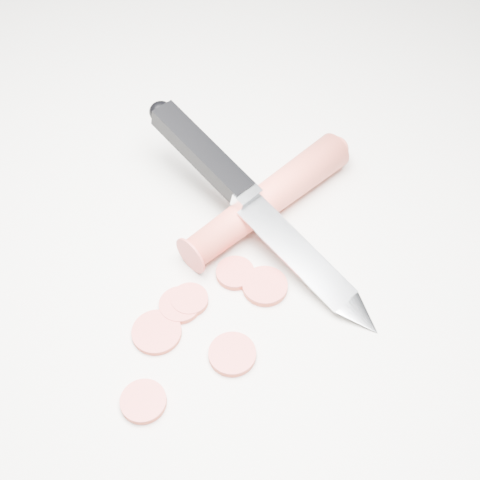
# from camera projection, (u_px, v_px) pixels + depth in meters

# --- Properties ---
(ground) EXTENTS (2.40, 2.40, 0.00)m
(ground) POSITION_uv_depth(u_px,v_px,m) (183.00, 279.00, 0.58)
(ground) COLOR silver
(ground) RESTS_ON ground
(carrot) EXTENTS (0.14, 0.16, 0.03)m
(carrot) POSITION_uv_depth(u_px,v_px,m) (267.00, 199.00, 0.61)
(carrot) COLOR #DD4C3B
(carrot) RESTS_ON ground
(carrot_slice_0) EXTENTS (0.04, 0.04, 0.01)m
(carrot_slice_0) POSITION_uv_depth(u_px,v_px,m) (157.00, 332.00, 0.54)
(carrot_slice_0) COLOR #C8453E
(carrot_slice_0) RESTS_ON ground
(carrot_slice_1) EXTENTS (0.03, 0.03, 0.01)m
(carrot_slice_1) POSITION_uv_depth(u_px,v_px,m) (180.00, 305.00, 0.56)
(carrot_slice_1) COLOR #C8453E
(carrot_slice_1) RESTS_ON ground
(carrot_slice_2) EXTENTS (0.03, 0.03, 0.01)m
(carrot_slice_2) POSITION_uv_depth(u_px,v_px,m) (235.00, 273.00, 0.58)
(carrot_slice_2) COLOR #C8453E
(carrot_slice_2) RESTS_ON ground
(carrot_slice_3) EXTENTS (0.04, 0.04, 0.01)m
(carrot_slice_3) POSITION_uv_depth(u_px,v_px,m) (232.00, 354.00, 0.53)
(carrot_slice_3) COLOR #C8453E
(carrot_slice_3) RESTS_ON ground
(carrot_slice_4) EXTENTS (0.04, 0.04, 0.01)m
(carrot_slice_4) POSITION_uv_depth(u_px,v_px,m) (265.00, 286.00, 0.57)
(carrot_slice_4) COLOR #C8453E
(carrot_slice_4) RESTS_ON ground
(carrot_slice_5) EXTENTS (0.03, 0.03, 0.01)m
(carrot_slice_5) POSITION_uv_depth(u_px,v_px,m) (190.00, 300.00, 0.56)
(carrot_slice_5) COLOR #C8453E
(carrot_slice_5) RESTS_ON ground
(carrot_slice_6) EXTENTS (0.04, 0.04, 0.01)m
(carrot_slice_6) POSITION_uv_depth(u_px,v_px,m) (143.00, 401.00, 0.51)
(carrot_slice_6) COLOR #C8453E
(carrot_slice_6) RESTS_ON ground
(kitchen_knife) EXTENTS (0.24, 0.21, 0.07)m
(kitchen_knife) POSITION_uv_depth(u_px,v_px,m) (259.00, 207.00, 0.58)
(kitchen_knife) COLOR silver
(kitchen_knife) RESTS_ON ground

